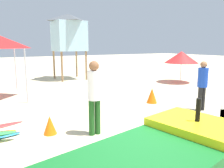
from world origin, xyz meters
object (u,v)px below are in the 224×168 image
Objects in this scene: lifeguard_near_center at (202,83)px; lifeguard_tower at (69,32)px; traffic_cone_near at (152,96)px; traffic_cone_far at (50,125)px; lifeguard_near_left at (94,93)px; stacked_plastic_chairs at (222,121)px; beach_umbrella_left at (181,57)px.

lifeguard_tower reaches higher than lifeguard_near_center.
traffic_cone_far is at bearing -166.52° from traffic_cone_near.
traffic_cone_near is at bearing 26.14° from lifeguard_near_left.
traffic_cone_far is at bearing -113.92° from lifeguard_tower.
beach_umbrella_left is (5.89, 6.37, 0.86)m from stacked_plastic_chairs.
stacked_plastic_chairs is 2.91m from lifeguard_near_center.
lifeguard_near_left reaches higher than lifeguard_near_center.
beach_umbrella_left is 4.14× the size of traffic_cone_far.
lifeguard_tower is (2.74, 8.85, 1.87)m from lifeguard_near_left.
lifeguard_near_left is 3.88× the size of traffic_cone_far.
stacked_plastic_chairs is 2.84m from lifeguard_near_left.
lifeguard_near_left is at bearing -31.94° from traffic_cone_far.
traffic_cone_near is at bearing 13.48° from traffic_cone_far.
stacked_plastic_chairs is at bearing -42.96° from traffic_cone_far.
lifeguard_near_left is at bearing -151.04° from beach_umbrella_left.
lifeguard_near_center is 1.89m from traffic_cone_near.
lifeguard_near_left is 3.96m from lifeguard_near_center.
lifeguard_near_center is 0.86× the size of beach_umbrella_left.
beach_umbrella_left reaches higher than traffic_cone_far.
traffic_cone_near is 4.26m from traffic_cone_far.
lifeguard_near_left is at bearing 132.74° from stacked_plastic_chairs.
lifeguard_tower reaches higher than traffic_cone_near.
lifeguard_near_left reaches higher than stacked_plastic_chairs.
lifeguard_tower reaches higher than beach_umbrella_left.
beach_umbrella_left is (7.79, 4.31, 0.42)m from lifeguard_near_left.
traffic_cone_far is (-2.84, 2.64, -0.37)m from stacked_plastic_chairs.
lifeguard_near_center reaches higher than stacked_plastic_chairs.
stacked_plastic_chairs is 1.80× the size of traffic_cone_near.
lifeguard_near_center is 2.90× the size of traffic_cone_near.
lifeguard_near_center is (3.96, -0.03, -0.10)m from lifeguard_near_left.
lifeguard_tower is 7.12× the size of traffic_cone_near.
lifeguard_near_left is 3.66m from traffic_cone_near.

